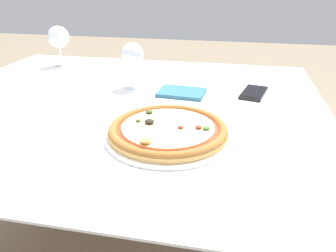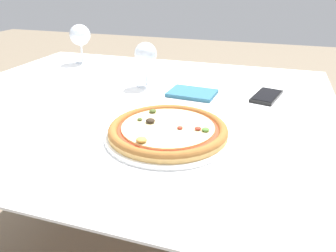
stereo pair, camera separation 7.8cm
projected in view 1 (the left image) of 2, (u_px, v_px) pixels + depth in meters
name	position (u px, v px, depth m)	size (l,w,h in m)	color
dining_table	(121.00, 125.00, 1.05)	(1.25, 1.09, 0.70)	brown
pizza_plate	(168.00, 131.00, 0.79)	(0.31, 0.31, 0.04)	white
wine_glass_far_left	(132.00, 56.00, 1.11)	(0.08, 0.08, 0.15)	silver
wine_glass_far_right	(58.00, 38.00, 1.38)	(0.09, 0.09, 0.17)	silver
cell_phone	(254.00, 93.00, 1.08)	(0.10, 0.16, 0.01)	black
napkin_folded	(182.00, 92.00, 1.08)	(0.16, 0.12, 0.01)	#2D607A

